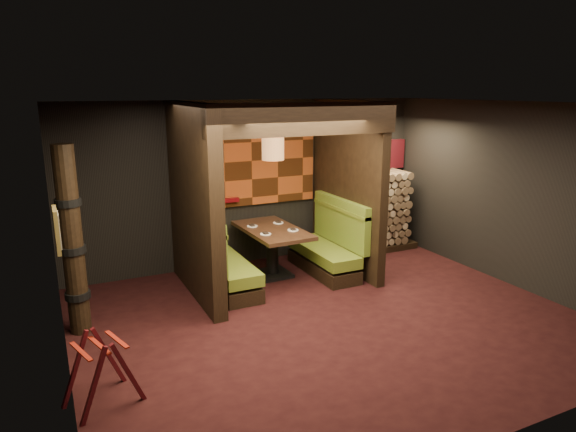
# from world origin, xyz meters

# --- Properties ---
(floor) EXTENTS (6.50, 5.50, 0.02)m
(floor) POSITION_xyz_m (0.00, 0.00, -0.01)
(floor) COLOR black
(floor) RESTS_ON ground
(ceiling) EXTENTS (6.50, 5.50, 0.02)m
(ceiling) POSITION_xyz_m (0.00, 0.00, 2.86)
(ceiling) COLOR black
(ceiling) RESTS_ON ground
(wall_back) EXTENTS (6.50, 0.02, 2.85)m
(wall_back) POSITION_xyz_m (0.00, 2.76, 1.43)
(wall_back) COLOR black
(wall_back) RESTS_ON ground
(wall_front) EXTENTS (6.50, 0.02, 2.85)m
(wall_front) POSITION_xyz_m (0.00, -2.76, 1.43)
(wall_front) COLOR black
(wall_front) RESTS_ON ground
(wall_left) EXTENTS (0.02, 5.50, 2.85)m
(wall_left) POSITION_xyz_m (-3.26, 0.00, 1.43)
(wall_left) COLOR black
(wall_left) RESTS_ON ground
(wall_right) EXTENTS (0.02, 5.50, 2.85)m
(wall_right) POSITION_xyz_m (3.26, 0.00, 1.43)
(wall_right) COLOR black
(wall_right) RESTS_ON ground
(partition_left) EXTENTS (0.20, 2.20, 2.85)m
(partition_left) POSITION_xyz_m (-1.35, 1.65, 1.43)
(partition_left) COLOR black
(partition_left) RESTS_ON floor
(partition_right) EXTENTS (0.15, 2.10, 2.85)m
(partition_right) POSITION_xyz_m (1.30, 1.70, 1.43)
(partition_right) COLOR black
(partition_right) RESTS_ON floor
(header_beam) EXTENTS (2.85, 0.18, 0.44)m
(header_beam) POSITION_xyz_m (-0.02, 0.70, 2.63)
(header_beam) COLOR black
(header_beam) RESTS_ON partition_left
(tapa_back_panel) EXTENTS (2.40, 0.06, 1.55)m
(tapa_back_panel) POSITION_xyz_m (-0.02, 2.71, 1.82)
(tapa_back_panel) COLOR #A14319
(tapa_back_panel) RESTS_ON wall_back
(tapa_side_panel) EXTENTS (0.04, 1.85, 1.45)m
(tapa_side_panel) POSITION_xyz_m (-1.23, 1.82, 1.85)
(tapa_side_panel) COLOR #A14319
(tapa_side_panel) RESTS_ON partition_left
(lacquer_shelf) EXTENTS (0.60, 0.12, 0.07)m
(lacquer_shelf) POSITION_xyz_m (-0.60, 2.65, 1.18)
(lacquer_shelf) COLOR #5B070C
(lacquer_shelf) RESTS_ON wall_back
(booth_bench_left) EXTENTS (0.68, 1.60, 1.14)m
(booth_bench_left) POSITION_xyz_m (-0.96, 1.65, 0.40)
(booth_bench_left) COLOR black
(booth_bench_left) RESTS_ON floor
(booth_bench_right) EXTENTS (0.68, 1.60, 1.14)m
(booth_bench_right) POSITION_xyz_m (0.93, 1.65, 0.40)
(booth_bench_right) COLOR black
(booth_bench_right) RESTS_ON floor
(dining_table) EXTENTS (0.88, 1.57, 0.82)m
(dining_table) POSITION_xyz_m (-0.01, 1.86, 0.58)
(dining_table) COLOR black
(dining_table) RESTS_ON floor
(place_settings) EXTENTS (0.68, 0.72, 0.03)m
(place_settings) POSITION_xyz_m (-0.01, 1.86, 0.83)
(place_settings) COLOR white
(place_settings) RESTS_ON dining_table
(pendant_lamp) EXTENTS (0.35, 0.35, 0.91)m
(pendant_lamp) POSITION_xyz_m (-0.01, 1.81, 2.17)
(pendant_lamp) COLOR #966337
(pendant_lamp) RESTS_ON ceiling
(framed_picture) EXTENTS (0.05, 0.36, 0.46)m
(framed_picture) POSITION_xyz_m (-3.22, 0.10, 1.62)
(framed_picture) COLOR olive
(framed_picture) RESTS_ON wall_left
(luggage_rack) EXTENTS (0.80, 0.66, 0.76)m
(luggage_rack) POSITION_xyz_m (-2.97, -0.64, 0.38)
(luggage_rack) COLOR #450B0F
(luggage_rack) RESTS_ON floor
(totem_column) EXTENTS (0.31, 0.31, 2.40)m
(totem_column) POSITION_xyz_m (-3.05, 1.10, 1.19)
(totem_column) COLOR black
(totem_column) RESTS_ON floor
(firewood_stack) EXTENTS (1.73, 0.70, 1.50)m
(firewood_stack) POSITION_xyz_m (2.29, 2.35, 0.75)
(firewood_stack) COLOR black
(firewood_stack) RESTS_ON floor
(mosaic_header) EXTENTS (1.83, 0.10, 0.56)m
(mosaic_header) POSITION_xyz_m (2.29, 2.68, 1.78)
(mosaic_header) COLOR maroon
(mosaic_header) RESTS_ON wall_back
(bay_front_post) EXTENTS (0.08, 0.08, 2.85)m
(bay_front_post) POSITION_xyz_m (1.39, 1.96, 1.43)
(bay_front_post) COLOR black
(bay_front_post) RESTS_ON floor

